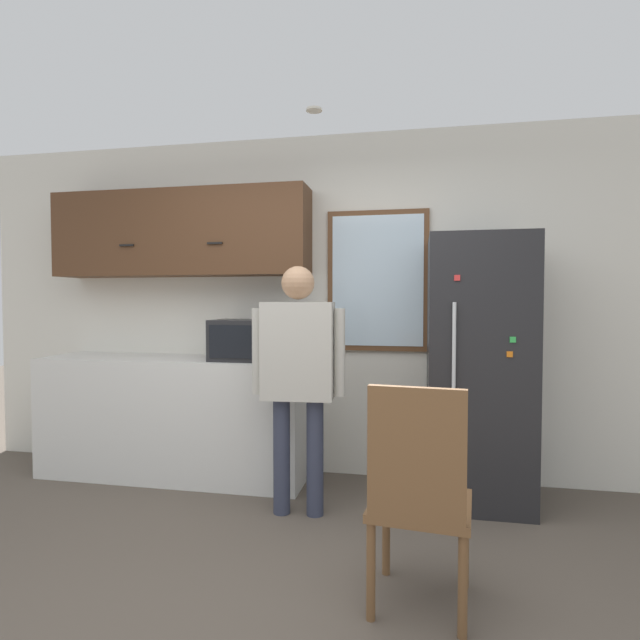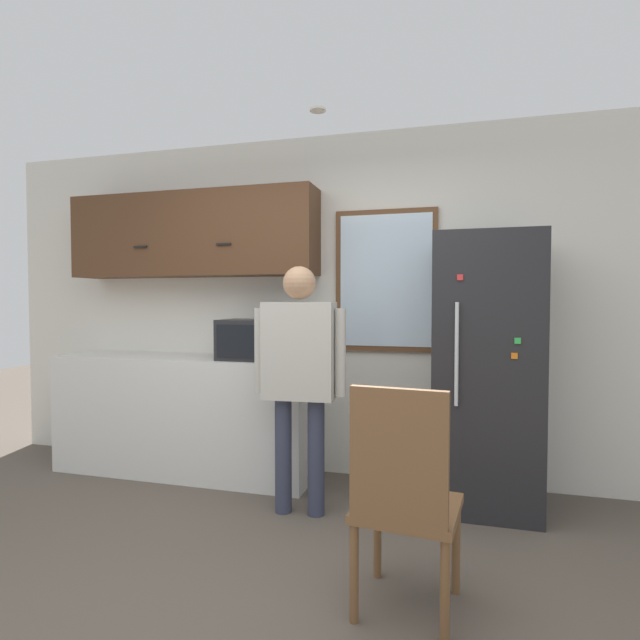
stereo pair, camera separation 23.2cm
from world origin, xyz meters
name	(u,v)px [view 2 (the right image)]	position (x,y,z in m)	size (l,w,h in m)	color
ground_plane	(221,624)	(0.00, 0.00, 0.00)	(16.00, 16.00, 0.00)	brown
back_wall	(333,306)	(0.00, 2.00, 1.35)	(6.00, 0.06, 2.70)	silver
counter	(186,414)	(-1.15, 1.68, 0.47)	(2.11, 0.59, 0.94)	silver
upper_cabinets	(192,235)	(-1.15, 1.80, 1.93)	(2.11, 0.35, 0.68)	#51331E
microwave	(255,340)	(-0.53, 1.64, 1.09)	(0.51, 0.37, 0.31)	#232326
person	(299,364)	(-0.02, 1.16, 0.98)	(0.61, 0.25, 1.61)	#33384C
refrigerator	(485,371)	(1.15, 1.62, 0.91)	(0.68, 0.70, 1.83)	#232326
chair	(404,493)	(0.75, 0.24, 0.56)	(0.49, 0.49, 1.03)	brown
window	(386,281)	(0.43, 1.96, 1.54)	(0.78, 0.05, 1.09)	brown
ceiling_light	(318,110)	(0.04, 1.39, 2.68)	(0.11, 0.11, 0.01)	white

